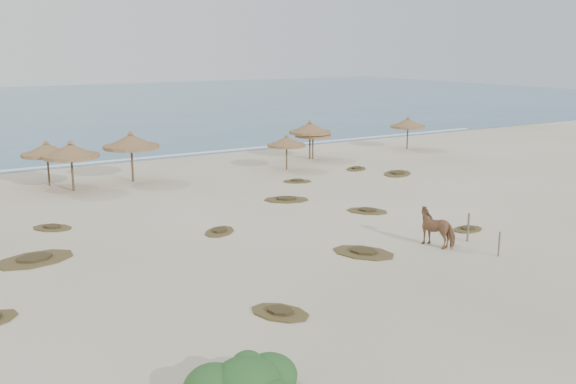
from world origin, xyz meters
The scene contains 24 objects.
ground centered at (0.00, 0.00, 0.00)m, with size 160.00×160.00×0.00m, color beige.
ocean centered at (0.00, 75.00, 0.00)m, with size 200.00×100.00×0.01m, color #295F7C.
foam_line centered at (0.00, 26.00, 0.00)m, with size 70.00×0.60×0.01m, color silver.
palapa_1 centered at (-6.14, 17.28, 2.32)m, with size 4.18×4.18×2.99m.
palapa_2 centered at (-7.04, 19.51, 2.16)m, with size 3.37×3.37×2.78m.
palapa_3 centered at (-2.36, 18.07, 2.47)m, with size 3.65×3.65×3.19m.
palapa_4 centered at (7.80, 16.43, 1.91)m, with size 3.08×3.08×2.46m.
palapa_5 centered at (11.71, 19.13, 1.99)m, with size 3.51×3.51×2.57m.
palapa_6 centered at (11.51, 19.23, 2.27)m, with size 4.07×4.07×2.92m.
palapa_7 centered at (20.92, 19.07, 2.09)m, with size 3.54×3.54×2.69m.
horse centered at (4.41, -1.38, 0.78)m, with size 0.84×1.85×1.56m, color #9A6A46.
fence_post_near centered at (5.95, -1.63, 0.62)m, with size 0.09×0.09×1.24m, color #655B4C.
fence_post_far centered at (5.48, -3.71, 0.51)m, with size 0.07×0.07×1.02m, color #655B4C.
scrub_1 centered at (-10.44, 5.40, 0.05)m, with size 3.42×2.55×0.16m.
scrub_2 centered at (-2.58, 5.15, 0.05)m, with size 2.17×2.15×0.16m.
scrub_3 centered at (3.21, 8.88, 0.05)m, with size 2.90×2.57×0.16m.
scrub_4 centered at (5.42, 4.61, 0.05)m, with size 2.37×2.45×0.16m.
scrub_5 centered at (13.22, 11.35, 0.05)m, with size 3.10×2.85×0.16m.
scrub_6 centered at (-8.89, 9.72, 0.05)m, with size 2.19×2.20×0.16m.
scrub_7 centered at (6.29, 12.69, 0.05)m, with size 2.09×1.85×0.16m.
scrub_9 centered at (1.09, -0.63, 0.05)m, with size 2.75×3.11×0.16m.
scrub_10 centered at (11.95, 14.12, 0.05)m, with size 2.23×2.03×0.16m.
scrub_11 centered at (-4.85, -4.02, 0.05)m, with size 2.08×2.38×0.16m.
scrub_12 centered at (7.26, -0.40, 0.05)m, with size 1.61×1.09×0.16m.
Camera 1 is at (-14.39, -20.16, 8.18)m, focal length 40.00 mm.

